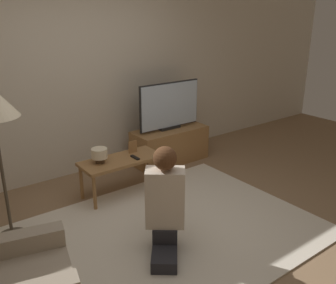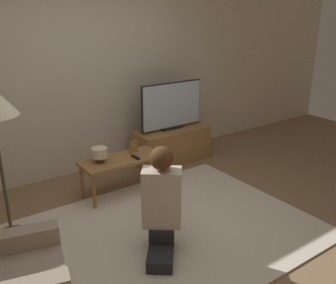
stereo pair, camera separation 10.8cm
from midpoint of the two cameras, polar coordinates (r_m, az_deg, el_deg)
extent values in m
plane|color=#896B4C|center=(3.79, 0.24, -13.81)|extent=(10.00, 10.00, 0.00)
cube|color=beige|center=(4.93, -13.09, 9.93)|extent=(10.00, 0.06, 2.60)
cube|color=beige|center=(3.78, 0.24, -13.71)|extent=(2.93, 2.16, 0.02)
cube|color=olive|center=(5.37, 1.16, -0.48)|extent=(1.08, 0.47, 0.49)
cube|color=black|center=(5.28, 1.18, 2.21)|extent=(0.33, 0.08, 0.04)
cube|color=black|center=(5.20, 1.15, 5.63)|extent=(0.98, 0.03, 0.64)
cube|color=silver|center=(5.19, 1.20, 5.62)|extent=(0.95, 0.04, 0.61)
cube|color=olive|center=(4.39, -6.42, -2.70)|extent=(0.96, 0.42, 0.04)
cylinder|color=olive|center=(4.17, -10.47, -7.56)|extent=(0.04, 0.04, 0.41)
cylinder|color=olive|center=(4.56, -0.44, -4.76)|extent=(0.04, 0.04, 0.41)
cylinder|color=olive|center=(4.45, -12.33, -5.89)|extent=(0.04, 0.04, 0.41)
cylinder|color=olive|center=(4.81, -2.73, -3.41)|extent=(0.04, 0.04, 0.41)
cylinder|color=#4C4233|center=(4.04, -21.96, -12.87)|extent=(0.28, 0.28, 0.03)
cylinder|color=#4C4233|center=(3.72, -23.37, -3.31)|extent=(0.03, 0.03, 1.42)
cube|color=gray|center=(3.11, -23.15, -17.47)|extent=(0.87, 0.34, 0.58)
cube|color=#232328|center=(3.41, -0.15, -16.63)|extent=(0.44, 0.47, 0.11)
cube|color=#232328|center=(3.47, 0.00, -13.36)|extent=(0.32, 0.32, 0.14)
cube|color=#C1B29E|center=(3.30, 0.00, -8.47)|extent=(0.39, 0.37, 0.53)
sphere|color=tan|center=(3.15, 0.00, -2.59)|extent=(0.20, 0.20, 0.20)
sphere|color=#4C2D19|center=(3.12, -0.02, -2.48)|extent=(0.20, 0.20, 0.20)
cube|color=black|center=(3.62, 0.30, -5.34)|extent=(0.13, 0.11, 0.04)
cylinder|color=#C1B29E|center=(3.51, 1.88, -6.20)|extent=(0.24, 0.28, 0.07)
cylinder|color=#C1B29E|center=(3.52, -1.46, -6.13)|extent=(0.24, 0.28, 0.07)
cube|color=olive|center=(4.52, -4.63, -0.69)|extent=(0.11, 0.01, 0.15)
cylinder|color=#4C3823|center=(4.30, -9.61, -2.66)|extent=(0.10, 0.10, 0.06)
cylinder|color=beige|center=(4.27, -9.68, -1.60)|extent=(0.18, 0.18, 0.11)
cube|color=black|center=(4.38, -4.30, -2.32)|extent=(0.04, 0.15, 0.02)
camera|label=1|loc=(0.05, -89.26, 0.26)|focal=40.00mm
camera|label=2|loc=(0.05, 90.74, -0.26)|focal=40.00mm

